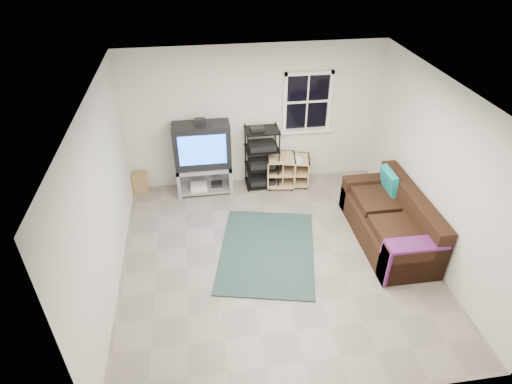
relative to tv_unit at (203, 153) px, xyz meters
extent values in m
plane|color=gray|center=(0.97, -2.03, -0.80)|extent=(4.60, 4.60, 0.00)
plane|color=white|center=(0.97, -2.03, 1.80)|extent=(4.60, 4.60, 0.00)
plane|color=silver|center=(0.97, 0.27, 0.50)|extent=(4.60, 0.00, 4.60)
plane|color=silver|center=(0.97, -4.33, 0.50)|extent=(4.60, 0.00, 4.60)
plane|color=silver|center=(-1.33, -2.03, 0.50)|extent=(0.00, 4.60, 4.60)
plane|color=silver|center=(3.27, -2.03, 0.50)|extent=(0.00, 4.60, 4.60)
cube|color=black|center=(1.92, 0.26, 0.75)|extent=(0.80, 0.01, 1.02)
cube|color=white|center=(1.92, 0.24, 1.27)|extent=(0.88, 0.06, 0.06)
cube|color=white|center=(1.92, 0.22, 0.20)|extent=(0.98, 0.14, 0.05)
cube|color=white|center=(1.51, 0.24, 0.75)|extent=(0.06, 0.06, 1.10)
cube|color=white|center=(2.33, 0.24, 0.75)|extent=(0.06, 0.06, 1.10)
cube|color=white|center=(1.92, 0.24, 0.75)|extent=(0.78, 0.04, 0.04)
cube|color=#9A9BA2|center=(0.00, -0.01, -0.28)|extent=(0.99, 0.50, 0.06)
cube|color=#9A9BA2|center=(-0.47, -0.01, -0.53)|extent=(0.06, 0.50, 0.55)
cube|color=#9A9BA2|center=(0.47, -0.01, -0.53)|extent=(0.06, 0.50, 0.55)
cube|color=#9A9BA2|center=(0.00, -0.01, -0.73)|extent=(0.87, 0.46, 0.04)
cube|color=#9A9BA2|center=(0.00, 0.22, -0.53)|extent=(0.99, 0.04, 0.55)
cube|color=silver|center=(-0.12, -0.05, -0.67)|extent=(0.30, 0.24, 0.08)
cube|color=black|center=(0.22, -0.01, -0.68)|extent=(0.20, 0.18, 0.06)
cube|color=black|center=(0.00, -0.01, 0.15)|extent=(0.99, 0.42, 0.81)
cube|color=#1E5FFF|center=(0.00, -0.22, 0.17)|extent=(0.81, 0.01, 0.55)
cube|color=black|center=(0.00, -0.01, 0.61)|extent=(0.18, 0.13, 0.10)
cylinder|color=black|center=(0.79, -0.17, -0.20)|extent=(0.02, 0.02, 1.21)
cylinder|color=black|center=(1.36, -0.17, -0.20)|extent=(0.02, 0.02, 1.21)
cylinder|color=black|center=(0.79, 0.23, -0.20)|extent=(0.02, 0.02, 1.21)
cylinder|color=black|center=(1.36, 0.23, -0.20)|extent=(0.02, 0.02, 1.21)
cube|color=black|center=(1.08, 0.03, -0.75)|extent=(0.60, 0.44, 0.02)
cube|color=black|center=(1.08, 0.03, -0.69)|extent=(0.47, 0.35, 0.10)
cube|color=black|center=(1.08, 0.03, -0.38)|extent=(0.60, 0.44, 0.02)
cube|color=black|center=(1.08, 0.03, -0.32)|extent=(0.47, 0.35, 0.10)
cube|color=black|center=(1.08, 0.03, -0.01)|extent=(0.60, 0.44, 0.02)
cube|color=black|center=(1.08, 0.03, 0.05)|extent=(0.47, 0.35, 0.10)
cube|color=black|center=(1.08, 0.03, 0.35)|extent=(0.60, 0.44, 0.02)
cube|color=tan|center=(1.43, -0.01, -0.20)|extent=(0.58, 0.58, 0.02)
cube|color=tan|center=(1.43, -0.01, -0.74)|extent=(0.58, 0.58, 0.02)
cube|color=tan|center=(1.19, 0.03, -0.47)|extent=(0.09, 0.51, 0.56)
cube|color=tan|center=(1.68, -0.04, -0.47)|extent=(0.09, 0.51, 0.56)
cube|color=tan|center=(1.47, 0.24, -0.47)|extent=(0.47, 0.09, 0.56)
cube|color=tan|center=(1.43, -0.01, -0.49)|extent=(0.53, 0.55, 0.02)
cylinder|color=black|center=(1.20, -0.18, -0.77)|extent=(0.05, 0.05, 0.05)
cylinder|color=black|center=(1.66, 0.17, -0.77)|extent=(0.05, 0.05, 0.05)
cube|color=tan|center=(1.72, 0.00, -0.26)|extent=(0.59, 0.59, 0.02)
cube|color=tan|center=(1.72, 0.00, -0.74)|extent=(0.59, 0.59, 0.02)
cube|color=tan|center=(1.49, 0.05, -0.50)|extent=(0.13, 0.49, 0.50)
cube|color=tan|center=(1.95, -0.05, -0.50)|extent=(0.13, 0.49, 0.50)
cube|color=tan|center=(1.77, 0.23, -0.50)|extent=(0.44, 0.12, 0.50)
cube|color=tan|center=(1.72, 0.00, -0.52)|extent=(0.54, 0.56, 0.02)
cylinder|color=black|center=(1.49, -0.15, -0.77)|extent=(0.05, 0.05, 0.05)
cylinder|color=black|center=(1.95, 0.15, -0.77)|extent=(0.05, 0.05, 0.05)
cylinder|color=silver|center=(1.65, -0.09, -0.24)|extent=(0.35, 0.35, 0.03)
cube|color=black|center=(2.79, -1.83, -0.59)|extent=(0.90, 2.01, 0.42)
cube|color=black|center=(3.12, -1.83, -0.16)|extent=(0.24, 2.01, 0.43)
cube|color=black|center=(2.79, -0.95, -0.49)|extent=(0.90, 0.24, 0.62)
cube|color=black|center=(2.79, -2.72, -0.49)|extent=(0.90, 0.24, 0.62)
cube|color=black|center=(2.71, -2.23, -0.31)|extent=(0.60, 0.72, 0.13)
cube|color=black|center=(2.71, -1.43, -0.31)|extent=(0.60, 0.72, 0.13)
cube|color=#1CA6AA|center=(2.97, -1.28, -0.08)|extent=(0.20, 0.48, 0.42)
cube|color=#0E289B|center=(2.77, -2.72, -0.16)|extent=(0.83, 0.30, 0.04)
cube|color=#0E289B|center=(2.36, -2.72, -0.47)|extent=(0.04, 0.30, 0.58)
cube|color=#2F1F14|center=(0.86, -1.85, -0.79)|extent=(1.82, 2.22, 0.02)
cube|color=#9E7C46|center=(-1.19, 0.13, -0.60)|extent=(0.30, 0.21, 0.39)
camera|label=1|loc=(-0.03, -6.76, 3.67)|focal=30.00mm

